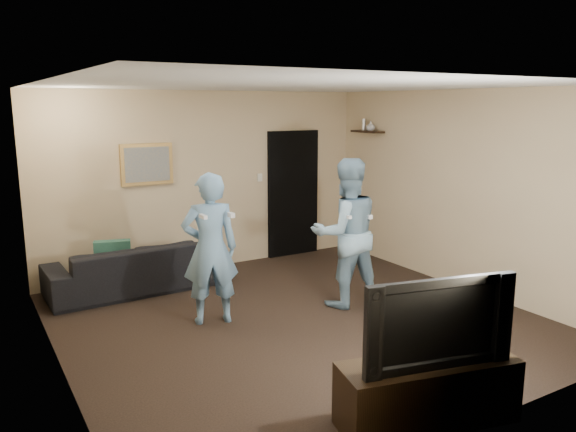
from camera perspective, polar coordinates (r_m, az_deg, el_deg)
ground at (r=6.48m, az=0.93°, el=-10.53°), size 5.00×5.00×0.00m
ceiling at (r=6.02m, az=1.01°, el=13.12°), size 5.00×5.00×0.04m
wall_back at (r=8.32m, az=-8.16°, el=3.53°), size 5.00×0.04×2.60m
wall_front at (r=4.26m, az=19.06°, el=-4.45°), size 5.00×0.04×2.60m
wall_left at (r=5.27m, az=-22.81°, el=-1.75°), size 0.04×5.00×2.60m
wall_right at (r=7.71m, az=16.97°, el=2.54°), size 0.04×5.00×2.60m
sofa at (r=7.63m, az=-15.55°, el=-5.08°), size 2.16×0.90×0.62m
throw_pillow at (r=7.53m, az=-17.36°, el=-4.07°), size 0.47×0.26×0.45m
painting_frame at (r=7.96m, az=-14.15°, el=5.13°), size 0.72×0.05×0.57m
painting_canvas at (r=7.93m, az=-14.09°, el=5.11°), size 0.62×0.01×0.47m
doorway at (r=8.99m, az=0.52°, el=2.28°), size 0.90×0.06×2.00m
light_switch at (r=8.66m, az=-2.89°, el=3.93°), size 0.08×0.02×0.12m
wall_shelf at (r=8.88m, az=8.07°, el=8.49°), size 0.20×0.60×0.03m
shelf_vase at (r=8.82m, az=8.38°, el=9.03°), size 0.15×0.15×0.14m
shelf_figurine at (r=8.95m, az=7.70°, el=9.19°), size 0.06×0.06×0.18m
tv_console at (r=4.61m, az=14.00°, el=-16.97°), size 1.46×0.75×0.50m
television at (r=4.37m, az=14.38°, el=-10.07°), size 1.21×0.43×0.69m
wii_player_left at (r=6.24m, az=-7.91°, el=-3.31°), size 0.70×0.57×1.69m
wii_player_right at (r=6.75m, az=5.91°, el=-1.72°), size 0.99×0.84×1.79m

